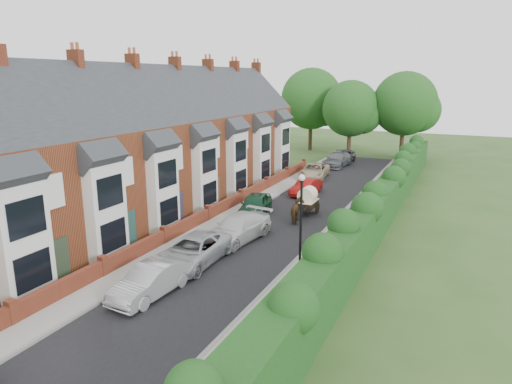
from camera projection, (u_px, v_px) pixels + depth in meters
ground at (197, 298)px, 20.22m from camera, size 140.00×140.00×0.00m
road at (279, 226)px, 30.10m from camera, size 6.00×58.00×0.02m
pavement_hedge_side at (340, 234)px, 28.42m from camera, size 2.20×58.00×0.12m
pavement_house_side at (228, 218)px, 31.66m from camera, size 1.70×58.00×0.12m
kerb_hedge_side at (324, 231)px, 28.84m from camera, size 0.18×58.00×0.13m
kerb_house_side at (238, 219)px, 31.33m from camera, size 0.18×58.00×0.13m
hedge at (371, 214)px, 27.31m from camera, size 2.10×58.00×2.85m
terrace_row at (139, 151)px, 32.36m from camera, size 9.05×40.50×11.50m
garden_wall_row at (208, 214)px, 31.09m from camera, size 0.35×40.35×1.10m
lamppost at (301, 213)px, 21.55m from camera, size 0.32×0.32×5.16m
tree_far_left at (354, 110)px, 55.18m from camera, size 7.14×6.80×9.29m
tree_far_right at (408, 105)px, 54.32m from camera, size 7.98×7.60×10.31m
tree_far_back at (314, 100)px, 60.02m from camera, size 8.40×8.00×10.82m
car_silver_a at (151, 281)px, 20.33m from camera, size 1.82×4.46×1.44m
car_silver_b at (193, 251)px, 23.79m from camera, size 2.58×5.36×1.47m
car_white at (237, 228)px, 27.20m from camera, size 2.87×5.59×1.55m
car_green at (255, 205)px, 32.35m from camera, size 2.67×4.76×1.53m
car_red at (306, 187)px, 38.03m from camera, size 1.79×4.06×1.30m
car_beige at (314, 171)px, 44.41m from camera, size 2.89×5.30×1.41m
car_grey at (337, 160)px, 50.11m from camera, size 2.48×5.42×1.54m
car_black at (344, 156)px, 52.29m from camera, size 1.91×4.58×1.55m
horse at (297, 211)px, 30.64m from camera, size 1.42×2.09×1.62m
horse_cart at (307, 199)px, 32.38m from camera, size 1.27×2.80×2.02m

